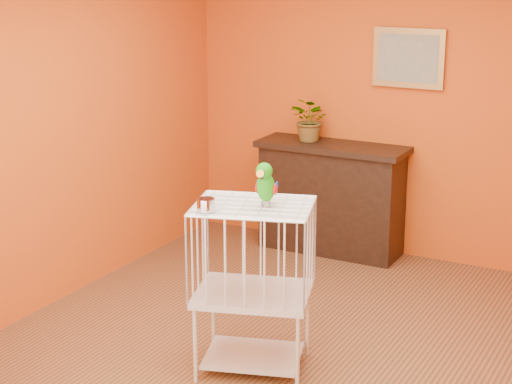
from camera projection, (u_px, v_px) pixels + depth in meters
The scene contains 8 objects.
ground at pixel (291, 353), 5.77m from camera, with size 4.50×4.50×0.00m, color brown.
room_shell at pixel (294, 122), 5.34m from camera, with size 4.50×4.50×4.50m.
console_cabinet at pixel (331, 198), 7.61m from camera, with size 1.33×0.48×0.99m.
potted_plant at pixel (312, 124), 7.56m from camera, with size 0.35×0.39×0.31m, color #26722D.
framed_picture at pixel (408, 58), 7.17m from camera, with size 0.62×0.04×0.50m.
birdcage at pixel (253, 286), 5.41m from camera, with size 0.85×0.74×1.11m.
feed_cup at pixel (206, 205), 5.12m from camera, with size 0.11×0.11×0.08m, color silver.
parrot at pixel (266, 184), 5.18m from camera, with size 0.15×0.26×0.29m.
Camera 1 is at (2.27, -4.75, 2.61)m, focal length 60.00 mm.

